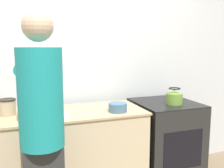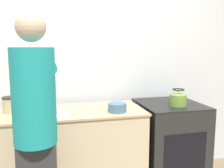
{
  "view_description": "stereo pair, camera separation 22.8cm",
  "coord_description": "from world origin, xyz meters",
  "px_view_note": "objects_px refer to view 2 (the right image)",
  "views": [
    {
      "loc": [
        -0.54,
        -1.93,
        1.47
      ],
      "look_at": [
        0.21,
        0.2,
        1.13
      ],
      "focal_mm": 40.0,
      "sensor_mm": 36.0,
      "label": 1
    },
    {
      "loc": [
        -0.32,
        -1.99,
        1.47
      ],
      "look_at": [
        0.21,
        0.2,
        1.13
      ],
      "focal_mm": 40.0,
      "sensor_mm": 36.0,
      "label": 2
    }
  ],
  "objects_px": {
    "kettle": "(178,99)",
    "canister_jar": "(10,105)",
    "cutting_board": "(45,115)",
    "person": "(35,124)",
    "knife": "(38,113)",
    "oven": "(169,144)"
  },
  "relations": [
    {
      "from": "cutting_board",
      "to": "knife",
      "type": "bearing_deg",
      "value": 151.64
    },
    {
      "from": "knife",
      "to": "kettle",
      "type": "distance_m",
      "value": 1.35
    },
    {
      "from": "oven",
      "to": "person",
      "type": "relative_size",
      "value": 0.52
    },
    {
      "from": "person",
      "to": "knife",
      "type": "distance_m",
      "value": 0.41
    },
    {
      "from": "knife",
      "to": "kettle",
      "type": "relative_size",
      "value": 1.08
    },
    {
      "from": "person",
      "to": "oven",
      "type": "bearing_deg",
      "value": 23.08
    },
    {
      "from": "cutting_board",
      "to": "knife",
      "type": "height_order",
      "value": "knife"
    },
    {
      "from": "cutting_board",
      "to": "canister_jar",
      "type": "xyz_separation_m",
      "value": [
        -0.3,
        0.2,
        0.06
      ]
    },
    {
      "from": "knife",
      "to": "kettle",
      "type": "bearing_deg",
      "value": 23.73
    },
    {
      "from": "person",
      "to": "knife",
      "type": "relative_size",
      "value": 9.34
    },
    {
      "from": "cutting_board",
      "to": "oven",
      "type": "bearing_deg",
      "value": 8.18
    },
    {
      "from": "oven",
      "to": "kettle",
      "type": "xyz_separation_m",
      "value": [
        0.03,
        -0.11,
        0.51
      ]
    },
    {
      "from": "oven",
      "to": "knife",
      "type": "bearing_deg",
      "value": -173.47
    },
    {
      "from": "person",
      "to": "knife",
      "type": "bearing_deg",
      "value": 89.82
    },
    {
      "from": "kettle",
      "to": "oven",
      "type": "bearing_deg",
      "value": 103.33
    },
    {
      "from": "kettle",
      "to": "person",
      "type": "bearing_deg",
      "value": -161.5
    },
    {
      "from": "cutting_board",
      "to": "person",
      "type": "bearing_deg",
      "value": -98.65
    },
    {
      "from": "kettle",
      "to": "canister_jar",
      "type": "bearing_deg",
      "value": 175.39
    },
    {
      "from": "cutting_board",
      "to": "knife",
      "type": "relative_size",
      "value": 2.03
    },
    {
      "from": "kettle",
      "to": "knife",
      "type": "bearing_deg",
      "value": -178.35
    },
    {
      "from": "oven",
      "to": "canister_jar",
      "type": "height_order",
      "value": "canister_jar"
    },
    {
      "from": "cutting_board",
      "to": "knife",
      "type": "distance_m",
      "value": 0.07
    }
  ]
}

